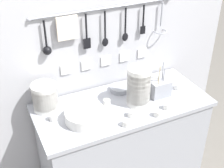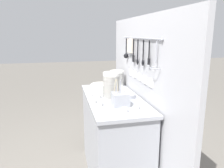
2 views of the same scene
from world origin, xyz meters
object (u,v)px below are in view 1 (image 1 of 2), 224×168
bowl_stack_tall_left (45,97)px  cup_by_caddy (126,123)px  steel_mixing_bowl (120,89)px  cutlery_caddy (158,87)px  cup_centre (178,86)px  cup_mid_row (107,102)px  cup_beside_plates (158,113)px  cup_edge_near (132,114)px  cup_back_left (53,117)px  bowl_stack_back_corner (139,86)px  cup_front_left (162,80)px  cup_front_right (167,106)px  plate_stack (85,116)px

bowl_stack_tall_left → cup_by_caddy: 0.54m
steel_mixing_bowl → cutlery_caddy: size_ratio=0.55×
bowl_stack_tall_left → cup_centre: 0.93m
cup_mid_row → cup_centre: bearing=-4.2°
cup_beside_plates → cutlery_caddy: bearing=58.1°
cup_mid_row → cup_beside_plates: bearing=-46.3°
cup_edge_near → cup_back_left: 0.49m
cup_beside_plates → cup_edge_near: bearing=155.6°
bowl_stack_back_corner → cup_mid_row: bearing=159.3°
cutlery_caddy → cup_front_left: (0.11, 0.11, -0.04)m
cup_edge_near → cup_mid_row: 0.20m
cup_front_left → cup_centre: bearing=-65.2°
cup_front_left → cup_front_right: bearing=-117.4°
plate_stack → cup_back_left: plate_stack is taller
cup_back_left → cup_front_right: bearing=-16.0°
cup_centre → cup_mid_row: same height
bowl_stack_tall_left → cup_centre: (0.91, -0.16, -0.07)m
cup_front_left → bowl_stack_back_corner: bearing=-152.2°
bowl_stack_tall_left → cup_by_caddy: bowl_stack_tall_left is taller
bowl_stack_tall_left → cup_edge_near: (0.46, -0.31, -0.07)m
cup_centre → cup_back_left: (-0.90, 0.03, 0.00)m
bowl_stack_back_corner → steel_mixing_bowl: 0.22m
cup_mid_row → cup_back_left: bearing=-179.1°
bowl_stack_back_corner → cup_edge_near: 0.19m
cutlery_caddy → cup_centre: cutlery_caddy is taller
cutlery_caddy → cup_edge_near: (-0.28, -0.15, -0.04)m
steel_mixing_bowl → plate_stack: bearing=-148.4°
bowl_stack_back_corner → cup_beside_plates: bearing=-76.0°
bowl_stack_tall_left → cup_front_right: bearing=-25.2°
bowl_stack_back_corner → cup_by_caddy: bearing=-135.7°
steel_mixing_bowl → cup_back_left: size_ratio=2.84×
plate_stack → cup_back_left: size_ratio=5.24×
cup_centre → cup_front_right: 0.26m
bowl_stack_back_corner → cup_beside_plates: 0.21m
bowl_stack_back_corner → cup_back_left: size_ratio=5.67×
plate_stack → cup_centre: 0.73m
cup_edge_near → cup_by_caddy: same height
cutlery_caddy → cup_beside_plates: (-0.13, -0.22, -0.04)m
cutlery_caddy → cup_mid_row: size_ratio=5.19×
bowl_stack_back_corner → cup_front_left: (0.29, 0.15, -0.11)m
plate_stack → cup_by_caddy: 0.25m
plate_stack → steel_mixing_bowl: (0.34, 0.21, -0.02)m
cup_front_right → cup_front_left: (0.15, 0.28, 0.00)m
steel_mixing_bowl → cup_by_caddy: (-0.14, -0.36, 0.00)m
cup_mid_row → cup_back_left: same height
cup_front_left → cup_edge_near: bearing=-146.6°
bowl_stack_back_corner → cup_edge_near: (-0.10, -0.11, -0.11)m
bowl_stack_back_corner → cutlery_caddy: (0.18, 0.04, -0.07)m
plate_stack → cup_beside_plates: 0.45m
bowl_stack_back_corner → plate_stack: 0.39m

